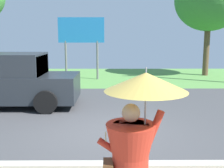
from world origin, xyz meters
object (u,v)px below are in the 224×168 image
object	(u,v)px
roadside_billboard	(81,35)
tree_center_back	(209,0)
monk_pedestrian	(134,153)
pickup_truck	(5,82)

from	to	relation	value
roadside_billboard	tree_center_back	xyz separation A→B (m)	(7.68, 1.58, 2.09)
roadside_billboard	tree_center_back	world-z (taller)	tree_center_back
monk_pedestrian	tree_center_back	xyz separation A→B (m)	(5.77, 14.25, 3.55)
monk_pedestrian	tree_center_back	distance (m)	15.78
monk_pedestrian	roadside_billboard	world-z (taller)	roadside_billboard
roadside_billboard	tree_center_back	bearing A→B (deg)	11.63
pickup_truck	tree_center_back	size ratio (longest dim) A/B	0.79
roadside_billboard	tree_center_back	size ratio (longest dim) A/B	0.53
monk_pedestrian	roadside_billboard	size ratio (longest dim) A/B	0.61
monk_pedestrian	pickup_truck	xyz separation A→B (m)	(-4.03, 6.53, -0.22)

